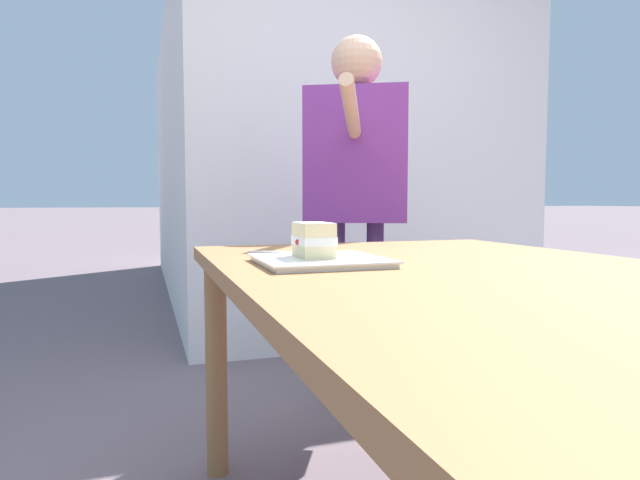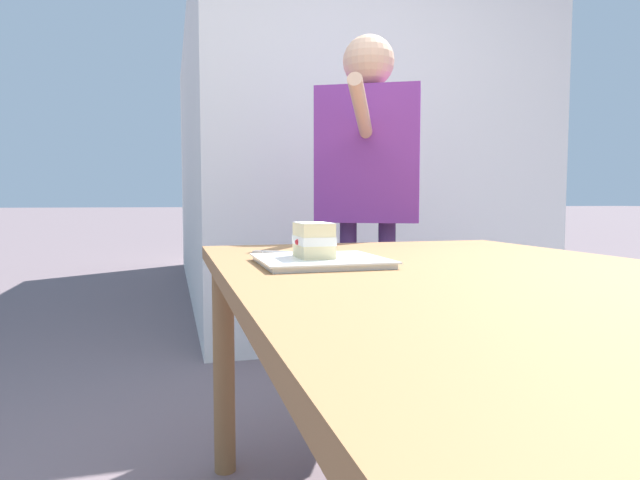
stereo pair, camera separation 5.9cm
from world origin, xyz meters
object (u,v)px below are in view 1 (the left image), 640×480
at_px(patio_table, 480,309).
at_px(cake_slice, 314,240).
at_px(parked_car_extra, 373,202).
at_px(dessert_fork, 274,252).
at_px(dessert_plate, 320,261).
at_px(parked_car_far, 376,202).
at_px(diner_person, 356,162).
at_px(parked_car_near, 333,207).

bearing_deg(patio_table, cake_slice, 53.45).
bearing_deg(parked_car_extra, cake_slice, 155.67).
bearing_deg(parked_car_extra, patio_table, 156.56).
bearing_deg(parked_car_extra, dessert_fork, 155.32).
distance_m(dessert_plate, parked_car_extra, 23.40).
relative_size(patio_table, parked_car_far, 0.36).
bearing_deg(patio_table, dessert_plate, 52.66).
xyz_separation_m(cake_slice, parked_car_far, (15.43, -7.11, 0.05)).
height_order(parked_car_far, parked_car_extra, parked_car_extra).
distance_m(dessert_fork, diner_person, 0.90).
height_order(cake_slice, parked_car_near, parked_car_near).
bearing_deg(parked_car_far, patio_table, 156.48).
xyz_separation_m(dessert_plate, diner_person, (0.95, -0.48, 0.31)).
bearing_deg(parked_car_near, parked_car_extra, -28.92).
relative_size(patio_table, dessert_fork, 10.31).
bearing_deg(patio_table, diner_person, -9.16).
distance_m(patio_table, dessert_plate, 0.37).
relative_size(patio_table, cake_slice, 14.04).
bearing_deg(parked_car_extra, dessert_plate, 155.70).
relative_size(patio_table, dessert_plate, 5.61).
relative_size(dessert_plate, parked_car_near, 0.07).
bearing_deg(parked_car_extra, parked_car_near, 151.08).
xyz_separation_m(cake_slice, parked_car_near, (11.29, -4.10, -0.05)).
xyz_separation_m(cake_slice, parked_car_extra, (21.32, -9.64, 0.05)).
bearing_deg(diner_person, dessert_fork, 142.13).
relative_size(diner_person, parked_car_near, 0.38).
bearing_deg(cake_slice, patio_table, -126.55).
relative_size(dessert_plate, diner_person, 0.18).
bearing_deg(parked_car_far, parked_car_extra, -23.21).
bearing_deg(parked_car_near, patio_table, 161.75).
xyz_separation_m(dessert_fork, diner_person, (0.67, -0.52, 0.31)).
distance_m(cake_slice, dessert_fork, 0.28).
relative_size(parked_car_near, parked_car_extra, 0.94).
xyz_separation_m(cake_slice, dessert_fork, (0.27, 0.03, -0.05)).
distance_m(diner_person, parked_car_far, 15.93).
xyz_separation_m(dessert_fork, parked_car_extra, (21.05, -9.67, 0.11)).
height_order(dessert_fork, parked_car_near, parked_car_near).
xyz_separation_m(parked_car_far, parked_car_extra, (5.89, -2.53, 0.01)).
bearing_deg(cake_slice, dessert_plate, -106.51).
height_order(cake_slice, parked_car_extra, parked_car_extra).
bearing_deg(dessert_plate, diner_person, -26.64).
bearing_deg(dessert_fork, patio_table, -146.18).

